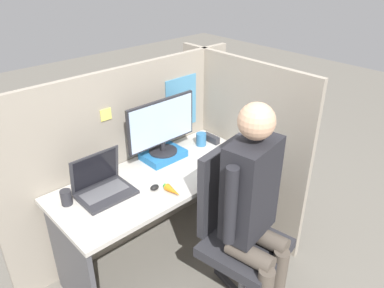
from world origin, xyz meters
name	(u,v)px	position (x,y,z in m)	size (l,w,h in m)	color
ground_plane	(191,279)	(0.00, 0.00, 0.00)	(12.00, 12.00, 0.00)	slate
cubicle_panel_back	(131,159)	(0.00, 0.66, 0.71)	(1.95, 0.05, 1.41)	gray
cubicle_panel_right	(239,146)	(0.75, 0.25, 0.71)	(0.04, 1.26, 1.41)	gray
desk	(160,197)	(0.00, 0.32, 0.55)	(1.45, 0.63, 0.73)	beige
paper_box	(163,155)	(0.18, 0.49, 0.75)	(0.30, 0.22, 0.05)	#236BAD
monitor	(162,125)	(0.18, 0.49, 0.99)	(0.56, 0.21, 0.40)	#232328
laptop	(103,186)	(-0.38, 0.40, 0.78)	(0.33, 0.25, 0.26)	#2D2D33
mouse	(155,187)	(-0.12, 0.21, 0.74)	(0.06, 0.04, 0.03)	black
stapler	(211,138)	(0.62, 0.43, 0.75)	(0.04, 0.15, 0.05)	#2D2D33
carrot_toy	(173,191)	(-0.06, 0.09, 0.75)	(0.05, 0.15, 0.05)	orange
office_chair	(235,227)	(0.16, -0.24, 0.54)	(0.54, 0.58, 1.05)	#2D2D33
person	(255,203)	(0.13, -0.39, 0.82)	(0.48, 0.42, 1.41)	brown
coffee_mug	(201,139)	(0.52, 0.44, 0.78)	(0.08, 0.08, 0.10)	teal
pen_cup	(66,198)	(-0.60, 0.45, 0.77)	(0.07, 0.07, 0.10)	#28282D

